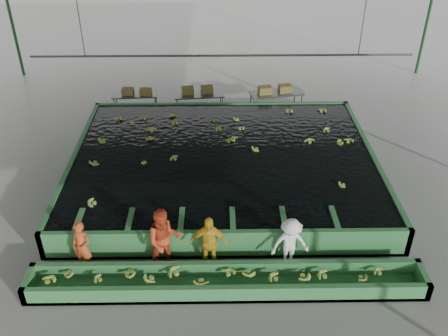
{
  "coord_description": "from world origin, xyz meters",
  "views": [
    {
      "loc": [
        -0.2,
        -12.56,
        9.4
      ],
      "look_at": [
        0.0,
        0.5,
        1.0
      ],
      "focal_mm": 40.0,
      "sensor_mm": 36.0,
      "label": 1
    }
  ],
  "objects_px": {
    "worker_a": "(82,247)",
    "flotation_tank": "(224,166)",
    "packing_table_left": "(136,103)",
    "packing_table_mid": "(199,104)",
    "box_stack_left": "(137,94)",
    "worker_b": "(164,240)",
    "sorting_trough": "(226,282)",
    "box_stack_mid": "(197,93)",
    "packing_table_right": "(276,103)",
    "box_stack_right": "(275,93)",
    "worker_c": "(209,243)",
    "worker_d": "(290,244)"
  },
  "relations": [
    {
      "from": "flotation_tank",
      "to": "packing_table_mid",
      "type": "height_order",
      "value": "packing_table_mid"
    },
    {
      "from": "worker_c",
      "to": "packing_table_mid",
      "type": "xyz_separation_m",
      "value": [
        -0.49,
        9.07,
        -0.36
      ]
    },
    {
      "from": "flotation_tank",
      "to": "box_stack_left",
      "type": "bearing_deg",
      "value": 125.44
    },
    {
      "from": "sorting_trough",
      "to": "box_stack_left",
      "type": "bearing_deg",
      "value": 109.25
    },
    {
      "from": "worker_a",
      "to": "box_stack_left",
      "type": "distance_m",
      "value": 9.22
    },
    {
      "from": "worker_b",
      "to": "worker_d",
      "type": "height_order",
      "value": "worker_b"
    },
    {
      "from": "box_stack_left",
      "to": "box_stack_right",
      "type": "height_order",
      "value": "box_stack_right"
    },
    {
      "from": "packing_table_right",
      "to": "box_stack_left",
      "type": "height_order",
      "value": "packing_table_right"
    },
    {
      "from": "worker_b",
      "to": "packing_table_mid",
      "type": "height_order",
      "value": "worker_b"
    },
    {
      "from": "worker_b",
      "to": "box_stack_right",
      "type": "distance_m",
      "value": 9.74
    },
    {
      "from": "worker_d",
      "to": "packing_table_right",
      "type": "bearing_deg",
      "value": 79.58
    },
    {
      "from": "packing_table_left",
      "to": "packing_table_mid",
      "type": "bearing_deg",
      "value": -4.29
    },
    {
      "from": "packing_table_left",
      "to": "box_stack_left",
      "type": "bearing_deg",
      "value": -28.0
    },
    {
      "from": "sorting_trough",
      "to": "box_stack_right",
      "type": "relative_size",
      "value": 7.22
    },
    {
      "from": "packing_table_left",
      "to": "packing_table_right",
      "type": "distance_m",
      "value": 5.84
    },
    {
      "from": "packing_table_mid",
      "to": "box_stack_mid",
      "type": "bearing_deg",
      "value": 137.59
    },
    {
      "from": "flotation_tank",
      "to": "packing_table_mid",
      "type": "distance_m",
      "value": 4.86
    },
    {
      "from": "worker_d",
      "to": "worker_a",
      "type": "bearing_deg",
      "value": 173.24
    },
    {
      "from": "flotation_tank",
      "to": "worker_c",
      "type": "relative_size",
      "value": 6.1
    },
    {
      "from": "packing_table_left",
      "to": "sorting_trough",
      "type": "bearing_deg",
      "value": -70.33
    },
    {
      "from": "packing_table_left",
      "to": "packing_table_mid",
      "type": "distance_m",
      "value": 2.67
    },
    {
      "from": "packing_table_right",
      "to": "worker_c",
      "type": "bearing_deg",
      "value": -106.57
    },
    {
      "from": "worker_a",
      "to": "sorting_trough",
      "type": "bearing_deg",
      "value": 9.01
    },
    {
      "from": "worker_a",
      "to": "packing_table_mid",
      "type": "distance_m",
      "value": 9.49
    },
    {
      "from": "box_stack_left",
      "to": "flotation_tank",
      "type": "bearing_deg",
      "value": -54.56
    },
    {
      "from": "flotation_tank",
      "to": "worker_a",
      "type": "bearing_deg",
      "value": -130.81
    },
    {
      "from": "sorting_trough",
      "to": "box_stack_mid",
      "type": "bearing_deg",
      "value": 95.77
    },
    {
      "from": "sorting_trough",
      "to": "worker_b",
      "type": "xyz_separation_m",
      "value": [
        -1.58,
        0.8,
        0.68
      ]
    },
    {
      "from": "sorting_trough",
      "to": "worker_b",
      "type": "relative_size",
      "value": 5.35
    },
    {
      "from": "box_stack_mid",
      "to": "box_stack_right",
      "type": "relative_size",
      "value": 0.93
    },
    {
      "from": "flotation_tank",
      "to": "packing_table_right",
      "type": "relative_size",
      "value": 4.62
    },
    {
      "from": "sorting_trough",
      "to": "box_stack_mid",
      "type": "height_order",
      "value": "box_stack_mid"
    },
    {
      "from": "worker_c",
      "to": "worker_d",
      "type": "xyz_separation_m",
      "value": [
        2.11,
        0.0,
        -0.05
      ]
    },
    {
      "from": "box_stack_mid",
      "to": "box_stack_right",
      "type": "height_order",
      "value": "box_stack_right"
    },
    {
      "from": "worker_a",
      "to": "worker_b",
      "type": "relative_size",
      "value": 0.8
    },
    {
      "from": "sorting_trough",
      "to": "flotation_tank",
      "type": "bearing_deg",
      "value": 90.0
    },
    {
      "from": "flotation_tank",
      "to": "box_stack_left",
      "type": "distance_m",
      "value": 6.04
    },
    {
      "from": "worker_b",
      "to": "packing_table_right",
      "type": "distance_m",
      "value": 9.82
    },
    {
      "from": "flotation_tank",
      "to": "worker_c",
      "type": "distance_m",
      "value": 4.34
    },
    {
      "from": "packing_table_left",
      "to": "packing_table_mid",
      "type": "height_order",
      "value": "packing_table_mid"
    },
    {
      "from": "worker_a",
      "to": "packing_table_left",
      "type": "distance_m",
      "value": 9.27
    },
    {
      "from": "worker_c",
      "to": "box_stack_right",
      "type": "xyz_separation_m",
      "value": [
        2.62,
        8.99,
        0.17
      ]
    },
    {
      "from": "flotation_tank",
      "to": "worker_b",
      "type": "relative_size",
      "value": 5.35
    },
    {
      "from": "box_stack_left",
      "to": "box_stack_mid",
      "type": "xyz_separation_m",
      "value": [
        2.49,
        -0.08,
        0.09
      ]
    },
    {
      "from": "flotation_tank",
      "to": "worker_a",
      "type": "relative_size",
      "value": 6.7
    },
    {
      "from": "packing_table_left",
      "to": "box_stack_right",
      "type": "xyz_separation_m",
      "value": [
        5.77,
        -0.28,
        0.56
      ]
    },
    {
      "from": "worker_d",
      "to": "packing_table_left",
      "type": "distance_m",
      "value": 10.66
    },
    {
      "from": "worker_c",
      "to": "box_stack_left",
      "type": "bearing_deg",
      "value": 111.07
    },
    {
      "from": "packing_table_right",
      "to": "sorting_trough",
      "type": "bearing_deg",
      "value": -102.84
    },
    {
      "from": "worker_a",
      "to": "flotation_tank",
      "type": "bearing_deg",
      "value": 70.35
    }
  ]
}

